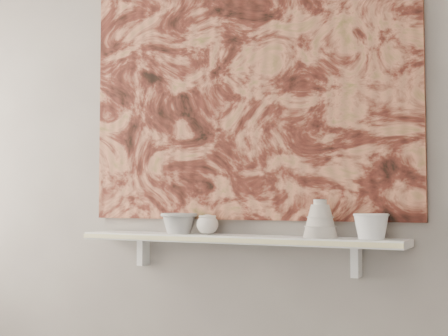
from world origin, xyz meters
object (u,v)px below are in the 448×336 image
Objects in this scene: shelf at (233,239)px; painting at (242,90)px; bowl_white at (371,226)px; bell_vessel at (320,218)px; bowl_grey at (179,223)px; cup_cream at (207,225)px.

painting reaches higher than shelf.
bowl_white is (0.57, -0.08, -0.56)m from painting.
bell_vessel is 0.20m from bowl_white.
painting is 0.63m from bowl_grey.
bowl_grey is 1.74× the size of cup_cream.
painting is 0.66m from bell_vessel.
bowl_grey is (-0.26, -0.08, -0.56)m from painting.
bowl_white is (0.19, 0.00, -0.03)m from bell_vessel.
shelf is at bearing 180.00° from bowl_white.
bell_vessel is (0.63, 0.00, 0.03)m from bowl_grey.
bowl_grey is at bearing 180.00° from cup_cream.
painting is at bearing 171.89° from bowl_white.
bowl_grey is (-0.26, 0.00, 0.06)m from shelf.
shelf is 10.69× the size of bowl_white.
cup_cream is at bearing 0.00° from bowl_grey.
bowl_white is at bearing 0.00° from shelf.
bell_vessel is (0.37, -0.08, -0.54)m from painting.
shelf is 0.27m from bowl_grey.
bowl_white reaches higher than bowl_grey.
shelf is at bearing 0.00° from cup_cream.
bowl_white is at bearing 0.00° from cup_cream.
painting is 9.48× the size of bowl_grey.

